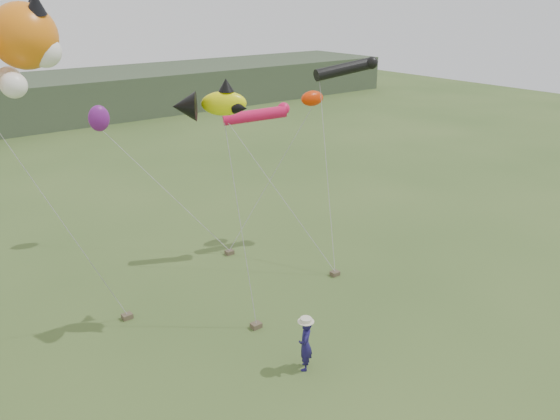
# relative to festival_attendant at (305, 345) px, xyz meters

# --- Properties ---
(ground) EXTENTS (120.00, 120.00, 0.00)m
(ground) POSITION_rel_festival_attendant_xyz_m (-0.21, -0.16, -0.89)
(ground) COLOR #385123
(ground) RESTS_ON ground
(festival_attendant) EXTENTS (0.76, 0.76, 1.78)m
(festival_attendant) POSITION_rel_festival_attendant_xyz_m (0.00, 0.00, 0.00)
(festival_attendant) COLOR #1A154E
(festival_attendant) RESTS_ON ground
(sandbag_anchors) EXTENTS (14.10, 6.01, 0.19)m
(sandbag_anchors) POSITION_rel_festival_attendant_xyz_m (-0.86, 4.97, -0.80)
(sandbag_anchors) COLOR brown
(sandbag_anchors) RESTS_ON ground
(fish_kite) EXTENTS (2.66, 1.76, 1.28)m
(fish_kite) POSITION_rel_festival_attendant_xyz_m (-0.52, 4.40, 7.05)
(fish_kite) COLOR #E7EA08
(fish_kite) RESTS_ON ground
(tube_kites) EXTENTS (7.01, 2.60, 2.61)m
(tube_kites) POSITION_rel_festival_attendant_xyz_m (6.10, 7.27, 6.53)
(tube_kites) COLOR black
(tube_kites) RESTS_ON ground
(misc_kites) EXTENTS (9.09, 6.17, 1.76)m
(misc_kites) POSITION_rel_festival_attendant_xyz_m (2.36, 11.10, 5.49)
(misc_kites) COLOR #E73002
(misc_kites) RESTS_ON ground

